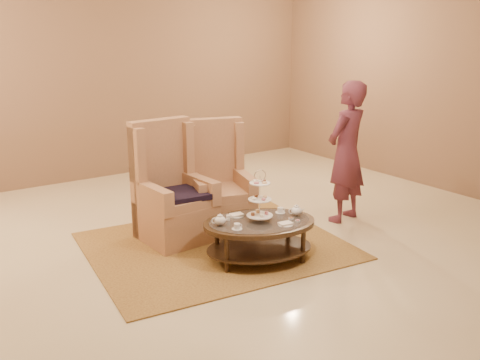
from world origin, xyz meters
TOP-DOWN VIEW (x-y plane):
  - ground at (0.00, 0.00)m, footprint 8.00×8.00m
  - ceiling at (0.00, 0.00)m, footprint 8.00×8.00m
  - wall_back at (0.00, 4.00)m, footprint 8.00×0.04m
  - wall_right at (4.00, 0.00)m, footprint 0.04×8.00m
  - rug at (-0.12, 0.34)m, footprint 3.04×2.63m
  - tea_table at (0.07, -0.25)m, footprint 1.41×1.18m
  - armchair_left at (-0.40, 0.86)m, footprint 0.81×0.83m
  - armchair_right at (0.25, 0.87)m, footprint 0.90×0.92m
  - person at (1.75, 0.16)m, footprint 0.74×0.58m

SIDE VIEW (x-z plane):
  - ground at x=0.00m, z-range 0.00..0.00m
  - ceiling at x=0.00m, z-range -0.01..0.01m
  - rug at x=-0.12m, z-range 0.00..0.01m
  - tea_table at x=0.07m, z-range -0.14..0.88m
  - armchair_right at x=0.25m, z-range -0.22..1.13m
  - armchair_left at x=-0.40m, z-range -0.23..1.18m
  - person at x=1.75m, z-range 0.00..1.81m
  - wall_back at x=0.00m, z-range 0.00..3.50m
  - wall_right at x=4.00m, z-range 0.00..3.50m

